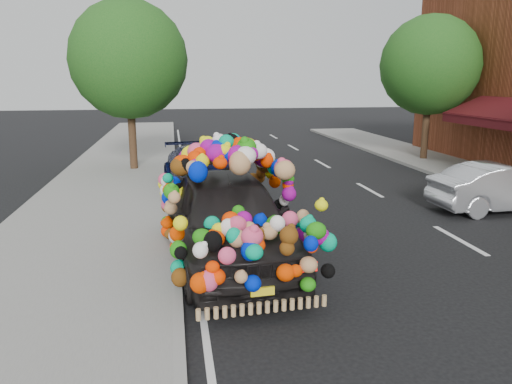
# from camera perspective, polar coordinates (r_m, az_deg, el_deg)

# --- Properties ---
(ground) EXTENTS (100.00, 100.00, 0.00)m
(ground) POSITION_cam_1_polar(r_m,az_deg,el_deg) (10.12, 4.43, -6.55)
(ground) COLOR black
(ground) RESTS_ON ground
(sidewalk) EXTENTS (4.00, 60.00, 0.12)m
(sidewalk) POSITION_cam_1_polar(r_m,az_deg,el_deg) (10.02, -20.39, -7.18)
(sidewalk) COLOR gray
(sidewalk) RESTS_ON ground
(kerb) EXTENTS (0.15, 60.00, 0.13)m
(kerb) POSITION_cam_1_polar(r_m,az_deg,el_deg) (9.83, -9.09, -6.88)
(kerb) COLOR gray
(kerb) RESTS_ON ground
(lane_markings) EXTENTS (6.00, 50.00, 0.01)m
(lane_markings) POSITION_cam_1_polar(r_m,az_deg,el_deg) (11.49, 22.21, -5.08)
(lane_markings) COLOR silver
(lane_markings) RESTS_ON ground
(tree_near_sidewalk) EXTENTS (4.20, 4.20, 6.13)m
(tree_near_sidewalk) POSITION_cam_1_polar(r_m,az_deg,el_deg) (18.84, -14.39, 14.44)
(tree_near_sidewalk) COLOR #332114
(tree_near_sidewalk) RESTS_ON ground
(tree_far_b) EXTENTS (4.00, 4.00, 5.90)m
(tree_far_b) POSITION_cam_1_polar(r_m,az_deg,el_deg) (21.87, 19.29, 13.50)
(tree_far_b) COLOR #332114
(tree_far_b) RESTS_ON ground
(plush_art_car) EXTENTS (2.77, 5.35, 2.34)m
(plush_art_car) POSITION_cam_1_polar(r_m,az_deg,el_deg) (9.11, -3.30, -0.77)
(plush_art_car) COLOR black
(plush_art_car) RESTS_ON ground
(navy_sedan) EXTENTS (2.52, 4.85, 1.34)m
(navy_sedan) POSITION_cam_1_polar(r_m,az_deg,el_deg) (15.00, -6.18, 2.43)
(navy_sedan) COLOR black
(navy_sedan) RESTS_ON ground
(silver_hatchback) EXTENTS (3.81, 1.48, 1.24)m
(silver_hatchback) POSITION_cam_1_polar(r_m,az_deg,el_deg) (14.33, 26.44, 0.46)
(silver_hatchback) COLOR #ADAFB4
(silver_hatchback) RESTS_ON ground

